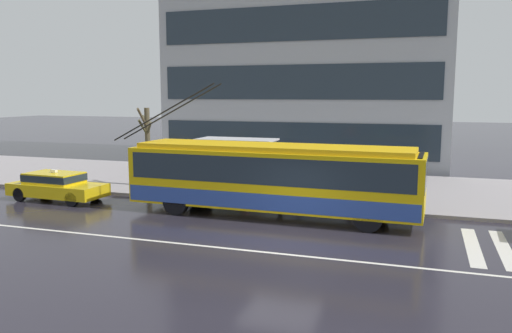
% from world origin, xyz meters
% --- Properties ---
extents(ground_plane, '(160.00, 160.00, 0.00)m').
position_xyz_m(ground_plane, '(0.00, 0.00, 0.00)').
color(ground_plane, '#25222B').
extents(sidewalk_slab, '(80.00, 10.00, 0.14)m').
position_xyz_m(sidewalk_slab, '(0.00, 9.96, 0.07)').
color(sidewalk_slab, gray).
rests_on(sidewalk_slab, ground_plane).
extents(crosswalk_stripe_edge_near, '(0.44, 4.40, 0.01)m').
position_xyz_m(crosswalk_stripe_edge_near, '(5.88, 1.48, 0.00)').
color(crosswalk_stripe_edge_near, beige).
rests_on(crosswalk_stripe_edge_near, ground_plane).
extents(crosswalk_stripe_inner_a, '(0.44, 4.40, 0.01)m').
position_xyz_m(crosswalk_stripe_inner_a, '(6.78, 1.48, 0.00)').
color(crosswalk_stripe_inner_a, beige).
rests_on(crosswalk_stripe_inner_a, ground_plane).
extents(lane_centre_line, '(72.00, 0.14, 0.01)m').
position_xyz_m(lane_centre_line, '(0.00, -1.20, 0.00)').
color(lane_centre_line, silver).
rests_on(lane_centre_line, ground_plane).
extents(trolleybus, '(12.78, 2.88, 5.22)m').
position_xyz_m(trolleybus, '(-1.30, 3.36, 1.56)').
color(trolleybus, '#DDB10B').
rests_on(trolleybus, ground_plane).
extents(taxi_queued_behind_bus, '(4.50, 1.97, 1.39)m').
position_xyz_m(taxi_queued_behind_bus, '(-11.43, 3.15, 0.70)').
color(taxi_queued_behind_bus, gold).
rests_on(taxi_queued_behind_bus, ground_plane).
extents(bus_shelter, '(3.70, 1.76, 2.56)m').
position_xyz_m(bus_shelter, '(-4.11, 7.08, 2.07)').
color(bus_shelter, gray).
rests_on(bus_shelter, sidewalk_slab).
extents(pedestrian_at_shelter, '(1.04, 1.04, 1.95)m').
position_xyz_m(pedestrian_at_shelter, '(-3.64, 6.90, 1.68)').
color(pedestrian_at_shelter, '#574F50').
rests_on(pedestrian_at_shelter, sidewalk_slab).
extents(pedestrian_approaching_curb, '(1.24, 1.24, 1.97)m').
position_xyz_m(pedestrian_approaching_curb, '(1.18, 6.97, 1.73)').
color(pedestrian_approaching_curb, '#292548').
rests_on(pedestrian_approaching_curb, sidewalk_slab).
extents(pedestrian_walking_past, '(1.36, 1.36, 2.00)m').
position_xyz_m(pedestrian_walking_past, '(-1.45, 5.36, 1.78)').
color(pedestrian_walking_past, '#21272A').
rests_on(pedestrian_walking_past, sidewalk_slab).
extents(pedestrian_waiting_by_pole, '(0.93, 0.93, 1.96)m').
position_xyz_m(pedestrian_waiting_by_pole, '(-1.22, 7.82, 1.66)').
color(pedestrian_waiting_by_pole, '#1B334E').
rests_on(pedestrian_waiting_by_pole, sidewalk_slab).
extents(street_tree_bare, '(1.15, 1.81, 3.99)m').
position_xyz_m(street_tree_bare, '(-9.03, 7.08, 2.38)').
color(street_tree_bare, '#4E4530').
rests_on(street_tree_bare, sidewalk_slab).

